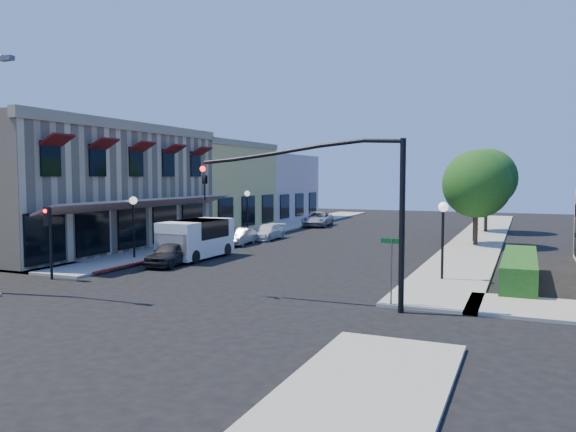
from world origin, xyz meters
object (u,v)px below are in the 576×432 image
at_px(street_tree_a, 477,184).
at_px(parked_car_d, 318,219).
at_px(street_name_sign, 392,260).
at_px(parked_car_a, 171,254).
at_px(lamppost_right_far, 474,204).
at_px(lamppost_right_near, 443,221).
at_px(secondary_signal, 49,229).
at_px(lamppost_left_near, 133,211).
at_px(parked_car_b, 240,236).
at_px(parked_car_c, 267,232).
at_px(signal_mast_arm, 342,194).
at_px(lamppost_left_far, 247,201).
at_px(white_van, 196,237).
at_px(street_tree_b, 487,178).

distance_m(street_tree_a, parked_car_d, 18.37).
bearing_deg(street_name_sign, parked_car_a, 159.55).
height_order(lamppost_right_far, parked_car_a, lamppost_right_far).
height_order(lamppost_right_near, lamppost_right_far, same).
bearing_deg(secondary_signal, lamppost_left_near, 94.34).
height_order(lamppost_right_near, parked_car_b, lamppost_right_near).
bearing_deg(lamppost_right_near, parked_car_b, 150.17).
bearing_deg(street_name_sign, lamppost_right_near, 80.22).
bearing_deg(parked_car_c, lamppost_right_near, -39.65).
bearing_deg(parked_car_c, lamppost_left_near, -102.31).
xyz_separation_m(street_name_sign, parked_car_c, (-13.31, 17.80, -1.13)).
relative_size(signal_mast_arm, lamppost_left_far, 2.24).
height_order(secondary_signal, white_van, secondary_signal).
height_order(street_tree_b, lamppost_right_far, street_tree_b).
bearing_deg(parked_car_d, street_name_sign, -72.88).
bearing_deg(signal_mast_arm, street_tree_a, 81.83).
distance_m(lamppost_left_near, parked_car_c, 12.49).
relative_size(lamppost_left_near, lamppost_right_far, 1.00).
xyz_separation_m(secondary_signal, lamppost_left_far, (-0.50, 20.59, 0.42)).
height_order(lamppost_left_near, parked_car_a, lamppost_left_near).
xyz_separation_m(lamppost_left_far, parked_car_d, (2.30, 10.00, -2.05)).
height_order(lamppost_right_far, white_van, lamppost_right_far).
distance_m(street_tree_a, white_van, 19.08).
bearing_deg(lamppost_left_far, lamppost_left_near, -90.00).
bearing_deg(street_tree_b, parked_car_d, 180.00).
height_order(street_tree_b, signal_mast_arm, street_tree_b).
xyz_separation_m(lamppost_left_far, lamppost_right_far, (17.00, 2.00, 0.00)).
relative_size(lamppost_right_near, parked_car_a, 0.97).
bearing_deg(parked_car_c, street_tree_b, 39.74).
xyz_separation_m(lamppost_left_near, parked_car_b, (2.30, 8.43, -2.16)).
bearing_deg(parked_car_d, lamppost_left_near, -103.05).
relative_size(lamppost_left_near, parked_car_c, 0.92).
bearing_deg(lamppost_right_far, secondary_signal, -126.14).
xyz_separation_m(signal_mast_arm, parked_car_d, (-12.06, 30.50, -3.41)).
bearing_deg(street_tree_a, parked_car_c, -172.20).
bearing_deg(secondary_signal, parked_car_b, 83.17).
bearing_deg(parked_car_a, white_van, 85.45).
bearing_deg(signal_mast_arm, lamppost_left_far, 125.00).
bearing_deg(street_tree_b, lamppost_left_far, -149.97).
relative_size(lamppost_right_near, parked_car_b, 1.02).
distance_m(parked_car_c, parked_car_d, 12.01).
relative_size(lamppost_right_far, parked_car_b, 1.02).
bearing_deg(secondary_signal, parked_car_d, 86.63).
distance_m(street_tree_a, street_tree_b, 10.01).
height_order(white_van, parked_car_d, white_van).
distance_m(parked_car_a, parked_car_d, 25.03).
xyz_separation_m(lamppost_left_far, parked_car_c, (2.69, -2.00, -2.17)).
bearing_deg(lamppost_left_far, lamppost_right_far, 6.71).
xyz_separation_m(signal_mast_arm, parked_car_c, (-11.66, 18.50, -3.52)).
relative_size(parked_car_a, parked_car_c, 0.95).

